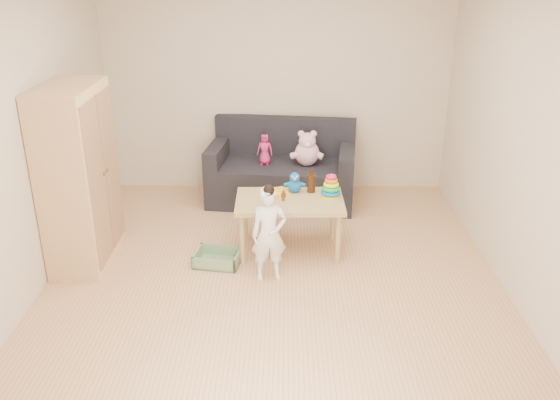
{
  "coord_description": "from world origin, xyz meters",
  "views": [
    {
      "loc": [
        0.09,
        -4.59,
        2.69
      ],
      "look_at": [
        0.05,
        0.25,
        0.65
      ],
      "focal_mm": 38.0,
      "sensor_mm": 36.0,
      "label": 1
    }
  ],
  "objects_px": {
    "sofa": "(282,182)",
    "wardrobe": "(78,177)",
    "play_table": "(290,225)",
    "toddler": "(269,235)"
  },
  "relations": [
    {
      "from": "play_table",
      "to": "toddler",
      "type": "distance_m",
      "value": 0.58
    },
    {
      "from": "sofa",
      "to": "toddler",
      "type": "distance_m",
      "value": 1.77
    },
    {
      "from": "sofa",
      "to": "play_table",
      "type": "height_order",
      "value": "play_table"
    },
    {
      "from": "sofa",
      "to": "toddler",
      "type": "height_order",
      "value": "toddler"
    },
    {
      "from": "sofa",
      "to": "wardrobe",
      "type": "bearing_deg",
      "value": -135.05
    },
    {
      "from": "sofa",
      "to": "play_table",
      "type": "relative_size",
      "value": 1.62
    },
    {
      "from": "play_table",
      "to": "toddler",
      "type": "bearing_deg",
      "value": -109.06
    },
    {
      "from": "play_table",
      "to": "toddler",
      "type": "height_order",
      "value": "toddler"
    },
    {
      "from": "wardrobe",
      "to": "play_table",
      "type": "height_order",
      "value": "wardrobe"
    },
    {
      "from": "wardrobe",
      "to": "toddler",
      "type": "height_order",
      "value": "wardrobe"
    }
  ]
}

